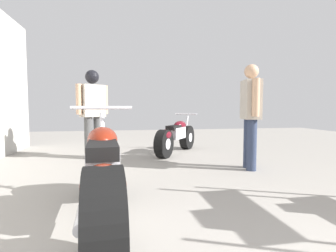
{
  "coord_description": "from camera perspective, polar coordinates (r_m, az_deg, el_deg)",
  "views": [
    {
      "loc": [
        -0.67,
        -0.17,
        0.96
      ],
      "look_at": [
        -0.05,
        3.29,
        0.71
      ],
      "focal_mm": 28.28,
      "sensor_mm": 36.0,
      "label": 1
    }
  ],
  "objects": [
    {
      "name": "motorcycle_maroon_cruiser",
      "position": [
        2.21,
        -13.86,
        -10.64
      ],
      "size": [
        0.62,
        2.09,
        0.97
      ],
      "color": "black",
      "rests_on": "ground_plane"
    },
    {
      "name": "mechanic_in_blue",
      "position": [
        4.27,
        17.38,
        3.22
      ],
      "size": [
        0.32,
        0.65,
        1.62
      ],
      "color": "#2D3851",
      "rests_on": "ground_plane"
    },
    {
      "name": "mechanic_with_helmet",
      "position": [
        5.18,
        -15.94,
        4.23
      ],
      "size": [
        0.59,
        0.46,
        1.66
      ],
      "color": "#4C4C4C",
      "rests_on": "ground_plane"
    },
    {
      "name": "ground_plane",
      "position": [
        3.63,
        0.79,
        -11.32
      ],
      "size": [
        15.67,
        15.67,
        0.0
      ],
      "primitive_type": "plane",
      "color": "gray"
    },
    {
      "name": "motorcycle_black_naked",
      "position": [
        5.54,
        1.7,
        -2.33
      ],
      "size": [
        1.16,
        1.55,
        0.83
      ],
      "color": "black",
      "rests_on": "ground_plane"
    }
  ]
}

